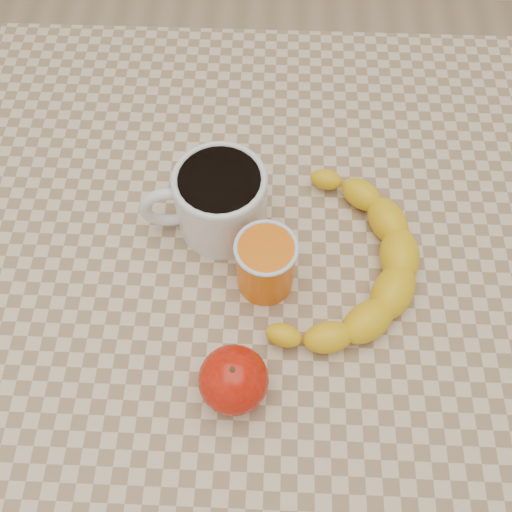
{
  "coord_description": "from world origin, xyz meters",
  "views": [
    {
      "loc": [
        0.01,
        -0.31,
        1.33
      ],
      "look_at": [
        0.0,
        0.0,
        0.77
      ],
      "focal_mm": 40.0,
      "sensor_mm": 36.0,
      "label": 1
    }
  ],
  "objects_px": {
    "table": "(256,296)",
    "coffee_mug": "(218,199)",
    "banana": "(343,264)",
    "orange_juice_glass": "(266,264)",
    "apple": "(233,380)"
  },
  "relations": [
    {
      "from": "table",
      "to": "orange_juice_glass",
      "type": "xyz_separation_m",
      "value": [
        0.01,
        -0.02,
        0.13
      ]
    },
    {
      "from": "orange_juice_glass",
      "to": "apple",
      "type": "relative_size",
      "value": 0.88
    },
    {
      "from": "table",
      "to": "banana",
      "type": "height_order",
      "value": "banana"
    },
    {
      "from": "table",
      "to": "coffee_mug",
      "type": "relative_size",
      "value": 5.19
    },
    {
      "from": "orange_juice_glass",
      "to": "banana",
      "type": "distance_m",
      "value": 0.09
    },
    {
      "from": "banana",
      "to": "coffee_mug",
      "type": "bearing_deg",
      "value": 179.5
    },
    {
      "from": "table",
      "to": "apple",
      "type": "xyz_separation_m",
      "value": [
        -0.02,
        -0.15,
        0.12
      ]
    },
    {
      "from": "orange_juice_glass",
      "to": "banana",
      "type": "bearing_deg",
      "value": 9.06
    },
    {
      "from": "banana",
      "to": "orange_juice_glass",
      "type": "bearing_deg",
      "value": -147.47
    },
    {
      "from": "orange_juice_glass",
      "to": "apple",
      "type": "distance_m",
      "value": 0.13
    },
    {
      "from": "table",
      "to": "banana",
      "type": "bearing_deg",
      "value": -4.35
    },
    {
      "from": "table",
      "to": "coffee_mug",
      "type": "height_order",
      "value": "coffee_mug"
    },
    {
      "from": "coffee_mug",
      "to": "table",
      "type": "bearing_deg",
      "value": -51.21
    },
    {
      "from": "apple",
      "to": "banana",
      "type": "distance_m",
      "value": 0.18
    },
    {
      "from": "orange_juice_glass",
      "to": "banana",
      "type": "height_order",
      "value": "orange_juice_glass"
    }
  ]
}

